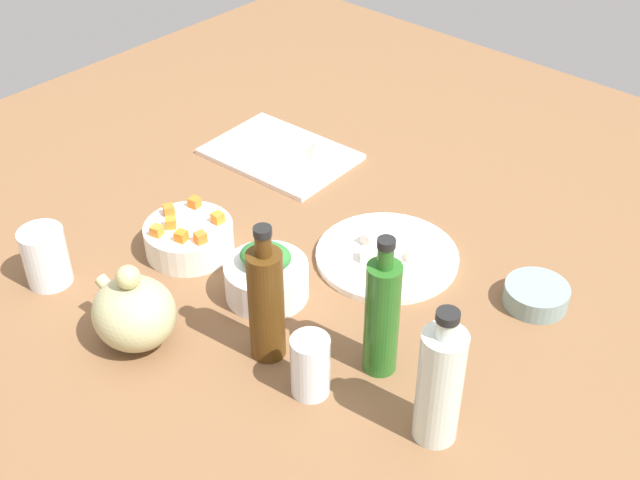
{
  "coord_description": "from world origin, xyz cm",
  "views": [
    {
      "loc": [
        -75.29,
        83.99,
        92.39
      ],
      "look_at": [
        0.0,
        0.0,
        8.0
      ],
      "focal_mm": 47.15,
      "sensor_mm": 36.0,
      "label": 1
    }
  ],
  "objects_px": {
    "cutting_board": "(280,154)",
    "drinking_glass_0": "(45,257)",
    "teapot": "(134,312)",
    "bottle_2": "(266,302)",
    "bottle_1": "(440,384)",
    "drinking_glass_1": "(310,366)",
    "bowl_carrots": "(189,238)",
    "bottle_0": "(382,316)",
    "bowl_greens": "(267,280)",
    "bowl_small_side": "(536,295)",
    "plate_tofu": "(387,256)"
  },
  "relations": [
    {
      "from": "bowl_carrots",
      "to": "drinking_glass_1",
      "type": "xyz_separation_m",
      "value": [
        -0.38,
        0.1,
        0.02
      ]
    },
    {
      "from": "bowl_carrots",
      "to": "bottle_1",
      "type": "bearing_deg",
      "value": 174.91
    },
    {
      "from": "bottle_1",
      "to": "bottle_0",
      "type": "bearing_deg",
      "value": -20.14
    },
    {
      "from": "bowl_small_side",
      "to": "bottle_2",
      "type": "distance_m",
      "value": 0.45
    },
    {
      "from": "bottle_1",
      "to": "bowl_greens",
      "type": "bearing_deg",
      "value": -8.38
    },
    {
      "from": "bottle_0",
      "to": "drinking_glass_1",
      "type": "xyz_separation_m",
      "value": [
        0.04,
        0.1,
        -0.05
      ]
    },
    {
      "from": "bottle_2",
      "to": "drinking_glass_0",
      "type": "xyz_separation_m",
      "value": [
        0.39,
        0.12,
        -0.05
      ]
    },
    {
      "from": "cutting_board",
      "to": "bowl_carrots",
      "type": "height_order",
      "value": "bowl_carrots"
    },
    {
      "from": "bowl_carrots",
      "to": "drinking_glass_1",
      "type": "bearing_deg",
      "value": 164.72
    },
    {
      "from": "plate_tofu",
      "to": "drinking_glass_1",
      "type": "bearing_deg",
      "value": 108.95
    },
    {
      "from": "bowl_greens",
      "to": "bowl_carrots",
      "type": "height_order",
      "value": "bowl_greens"
    },
    {
      "from": "bowl_greens",
      "to": "teapot",
      "type": "relative_size",
      "value": 0.92
    },
    {
      "from": "bowl_greens",
      "to": "bottle_1",
      "type": "height_order",
      "value": "bottle_1"
    },
    {
      "from": "bottle_0",
      "to": "drinking_glass_0",
      "type": "height_order",
      "value": "bottle_0"
    },
    {
      "from": "plate_tofu",
      "to": "bottle_1",
      "type": "xyz_separation_m",
      "value": [
        -0.29,
        0.26,
        0.09
      ]
    },
    {
      "from": "bowl_carrots",
      "to": "bowl_small_side",
      "type": "height_order",
      "value": "bowl_carrots"
    },
    {
      "from": "bowl_carrots",
      "to": "drinking_glass_0",
      "type": "relative_size",
      "value": 1.52
    },
    {
      "from": "bottle_2",
      "to": "bowl_carrots",
      "type": "bearing_deg",
      "value": -17.58
    },
    {
      "from": "bottle_2",
      "to": "drinking_glass_1",
      "type": "relative_size",
      "value": 2.36
    },
    {
      "from": "bowl_small_side",
      "to": "drinking_glass_0",
      "type": "height_order",
      "value": "drinking_glass_0"
    },
    {
      "from": "bottle_0",
      "to": "cutting_board",
      "type": "bearing_deg",
      "value": -32.36
    },
    {
      "from": "bottle_1",
      "to": "bottle_2",
      "type": "height_order",
      "value": "bottle_2"
    },
    {
      "from": "bottle_1",
      "to": "drinking_glass_1",
      "type": "bearing_deg",
      "value": 16.88
    },
    {
      "from": "plate_tofu",
      "to": "bowl_small_side",
      "type": "xyz_separation_m",
      "value": [
        -0.25,
        -0.07,
        0.01
      ]
    },
    {
      "from": "cutting_board",
      "to": "drinking_glass_1",
      "type": "relative_size",
      "value": 2.92
    },
    {
      "from": "drinking_glass_0",
      "to": "teapot",
      "type": "bearing_deg",
      "value": -177.99
    },
    {
      "from": "bottle_1",
      "to": "bowl_carrots",
      "type": "bearing_deg",
      "value": -5.09
    },
    {
      "from": "bottle_0",
      "to": "bottle_2",
      "type": "relative_size",
      "value": 1.01
    },
    {
      "from": "cutting_board",
      "to": "bottle_0",
      "type": "relative_size",
      "value": 1.22
    },
    {
      "from": "bottle_0",
      "to": "bottle_2",
      "type": "height_order",
      "value": "bottle_0"
    },
    {
      "from": "drinking_glass_1",
      "to": "plate_tofu",
      "type": "bearing_deg",
      "value": -71.05
    },
    {
      "from": "teapot",
      "to": "bottle_0",
      "type": "bearing_deg",
      "value": -146.76
    },
    {
      "from": "bottle_2",
      "to": "plate_tofu",
      "type": "bearing_deg",
      "value": -88.44
    },
    {
      "from": "teapot",
      "to": "bottle_2",
      "type": "bearing_deg",
      "value": -145.56
    },
    {
      "from": "bowl_small_side",
      "to": "drinking_glass_0",
      "type": "xyz_separation_m",
      "value": [
        0.63,
        0.49,
        0.03
      ]
    },
    {
      "from": "bowl_carrots",
      "to": "teapot",
      "type": "relative_size",
      "value": 1.04
    },
    {
      "from": "bowl_carrots",
      "to": "drinking_glass_0",
      "type": "height_order",
      "value": "drinking_glass_0"
    },
    {
      "from": "cutting_board",
      "to": "bowl_small_side",
      "type": "distance_m",
      "value": 0.63
    },
    {
      "from": "plate_tofu",
      "to": "bowl_small_side",
      "type": "distance_m",
      "value": 0.26
    },
    {
      "from": "bowl_carrots",
      "to": "drinking_glass_1",
      "type": "distance_m",
      "value": 0.39
    },
    {
      "from": "drinking_glass_1",
      "to": "bottle_2",
      "type": "bearing_deg",
      "value": -8.55
    },
    {
      "from": "bottle_1",
      "to": "drinking_glass_1",
      "type": "xyz_separation_m",
      "value": [
        0.18,
        0.05,
        -0.05
      ]
    },
    {
      "from": "cutting_board",
      "to": "drinking_glass_0",
      "type": "bearing_deg",
      "value": 89.34
    },
    {
      "from": "cutting_board",
      "to": "bottle_0",
      "type": "distance_m",
      "value": 0.63
    },
    {
      "from": "plate_tofu",
      "to": "bowl_small_side",
      "type": "height_order",
      "value": "bowl_small_side"
    },
    {
      "from": "bowl_greens",
      "to": "bowl_carrots",
      "type": "bearing_deg",
      "value": 1.66
    },
    {
      "from": "teapot",
      "to": "bottle_0",
      "type": "distance_m",
      "value": 0.37
    },
    {
      "from": "bowl_greens",
      "to": "drinking_glass_1",
      "type": "bearing_deg",
      "value": 150.85
    },
    {
      "from": "cutting_board",
      "to": "bowl_small_side",
      "type": "bearing_deg",
      "value": 174.93
    },
    {
      "from": "cutting_board",
      "to": "bowl_greens",
      "type": "relative_size",
      "value": 2.1
    }
  ]
}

